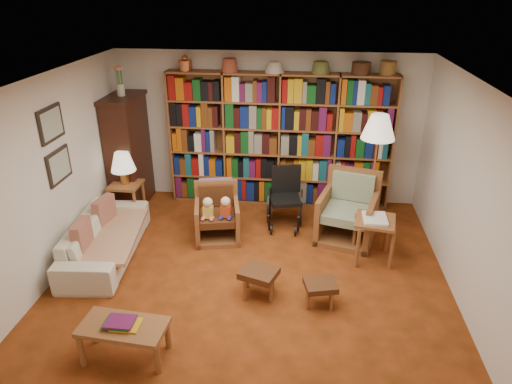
# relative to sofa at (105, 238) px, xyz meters

# --- Properties ---
(floor) EXTENTS (5.00, 5.00, 0.00)m
(floor) POSITION_rel_sofa_xyz_m (2.05, -0.36, -0.28)
(floor) COLOR #913B16
(floor) RESTS_ON ground
(ceiling) EXTENTS (5.00, 5.00, 0.00)m
(ceiling) POSITION_rel_sofa_xyz_m (2.05, -0.36, 2.22)
(ceiling) COLOR white
(ceiling) RESTS_ON wall_back
(wall_back) EXTENTS (5.00, 0.00, 5.00)m
(wall_back) POSITION_rel_sofa_xyz_m (2.05, 2.14, 0.97)
(wall_back) COLOR silver
(wall_back) RESTS_ON floor
(wall_front) EXTENTS (5.00, 0.00, 5.00)m
(wall_front) POSITION_rel_sofa_xyz_m (2.05, -2.86, 0.97)
(wall_front) COLOR silver
(wall_front) RESTS_ON floor
(wall_left) EXTENTS (0.00, 5.00, 5.00)m
(wall_left) POSITION_rel_sofa_xyz_m (-0.45, -0.36, 0.97)
(wall_left) COLOR silver
(wall_left) RESTS_ON floor
(wall_right) EXTENTS (0.00, 5.00, 5.00)m
(wall_right) POSITION_rel_sofa_xyz_m (4.55, -0.36, 0.97)
(wall_right) COLOR silver
(wall_right) RESTS_ON floor
(bookshelf) EXTENTS (3.60, 0.30, 2.42)m
(bookshelf) POSITION_rel_sofa_xyz_m (2.25, 1.96, 0.89)
(bookshelf) COLOR brown
(bookshelf) RESTS_ON floor
(curio_cabinet) EXTENTS (0.50, 0.95, 2.40)m
(curio_cabinet) POSITION_rel_sofa_xyz_m (-0.20, 1.64, 0.67)
(curio_cabinet) COLOR #38150F
(curio_cabinet) RESTS_ON floor
(framed_pictures) EXTENTS (0.03, 0.52, 0.97)m
(framed_pictures) POSITION_rel_sofa_xyz_m (-0.43, -0.06, 1.35)
(framed_pictures) COLOR black
(framed_pictures) RESTS_ON wall_left
(sofa) EXTENTS (1.97, 0.91, 0.56)m
(sofa) POSITION_rel_sofa_xyz_m (0.00, 0.00, 0.00)
(sofa) COLOR beige
(sofa) RESTS_ON floor
(sofa_throw) EXTENTS (1.00, 1.59, 0.04)m
(sofa_throw) POSITION_rel_sofa_xyz_m (0.05, 0.00, 0.02)
(sofa_throw) COLOR beige
(sofa_throw) RESTS_ON sofa
(cushion_left) EXTENTS (0.19, 0.41, 0.40)m
(cushion_left) POSITION_rel_sofa_xyz_m (-0.13, 0.35, 0.17)
(cushion_left) COLOR maroon
(cushion_left) RESTS_ON sofa
(cushion_right) EXTENTS (0.16, 0.41, 0.40)m
(cushion_right) POSITION_rel_sofa_xyz_m (-0.13, -0.35, 0.17)
(cushion_right) COLOR maroon
(cushion_right) RESTS_ON sofa
(side_table_lamp) EXTENTS (0.48, 0.48, 0.60)m
(side_table_lamp) POSITION_rel_sofa_xyz_m (-0.10, 1.11, 0.18)
(side_table_lamp) COLOR brown
(side_table_lamp) RESTS_ON floor
(table_lamp) EXTENTS (0.38, 0.38, 0.52)m
(table_lamp) POSITION_rel_sofa_xyz_m (-0.10, 1.11, 0.67)
(table_lamp) COLOR #BC853C
(table_lamp) RESTS_ON side_table_lamp
(armchair_leather) EXTENTS (0.78, 0.80, 0.82)m
(armchair_leather) POSITION_rel_sofa_xyz_m (1.44, 0.73, 0.06)
(armchair_leather) COLOR brown
(armchair_leather) RESTS_ON floor
(armchair_sage) EXTENTS (1.01, 1.02, 0.99)m
(armchair_sage) POSITION_rel_sofa_xyz_m (3.32, 0.94, 0.10)
(armchair_sage) COLOR brown
(armchair_sage) RESTS_ON floor
(wheelchair) EXTENTS (0.54, 0.74, 0.93)m
(wheelchair) POSITION_rel_sofa_xyz_m (2.40, 1.21, 0.14)
(wheelchair) COLOR black
(wheelchair) RESTS_ON floor
(floor_lamp) EXTENTS (0.48, 0.48, 1.81)m
(floor_lamp) POSITION_rel_sofa_xyz_m (3.68, 1.15, 1.28)
(floor_lamp) COLOR #BC853C
(floor_lamp) RESTS_ON floor
(side_table_papers) EXTENTS (0.60, 0.60, 0.65)m
(side_table_papers) POSITION_rel_sofa_xyz_m (3.64, 0.31, 0.23)
(side_table_papers) COLOR brown
(side_table_papers) RESTS_ON floor
(footstool_a) EXTENTS (0.51, 0.47, 0.36)m
(footstool_a) POSITION_rel_sofa_xyz_m (2.19, -0.64, 0.01)
(footstool_a) COLOR #4E2E15
(footstool_a) RESTS_ON floor
(footstool_b) EXTENTS (0.42, 0.38, 0.31)m
(footstool_b) POSITION_rel_sofa_xyz_m (2.92, -0.74, -0.03)
(footstool_b) COLOR #4E2E15
(footstool_b) RESTS_ON floor
(coffee_table) EXTENTS (0.89, 0.50, 0.45)m
(coffee_table) POSITION_rel_sofa_xyz_m (0.96, -1.79, 0.06)
(coffee_table) COLOR brown
(coffee_table) RESTS_ON floor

